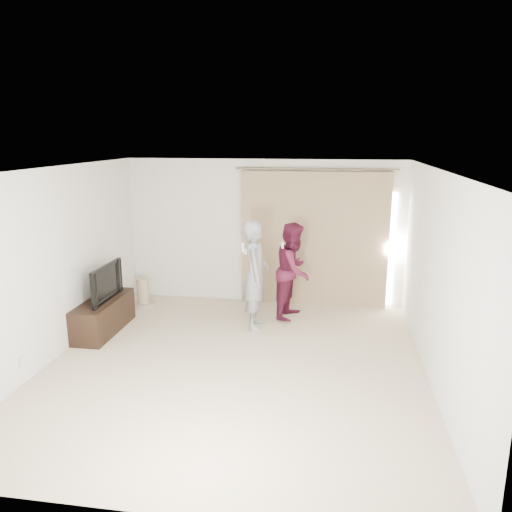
{
  "coord_description": "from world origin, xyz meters",
  "views": [
    {
      "loc": [
        1.24,
        -6.02,
        3.01
      ],
      "look_at": [
        0.1,
        1.2,
        1.23
      ],
      "focal_mm": 35.0,
      "sensor_mm": 36.0,
      "label": 1
    }
  ],
  "objects_px": {
    "tv": "(101,282)",
    "tv_console": "(104,316)",
    "person_woman": "(294,270)",
    "person_man": "(256,275)"
  },
  "relations": [
    {
      "from": "tv",
      "to": "person_woman",
      "type": "xyz_separation_m",
      "value": [
        2.87,
        1.13,
        0.01
      ]
    },
    {
      "from": "tv_console",
      "to": "tv",
      "type": "height_order",
      "value": "tv"
    },
    {
      "from": "tv",
      "to": "person_woman",
      "type": "height_order",
      "value": "person_woman"
    },
    {
      "from": "tv_console",
      "to": "tv",
      "type": "relative_size",
      "value": 1.38
    },
    {
      "from": "tv_console",
      "to": "tv",
      "type": "bearing_deg",
      "value": 0.0
    },
    {
      "from": "tv_console",
      "to": "person_man",
      "type": "relative_size",
      "value": 0.78
    },
    {
      "from": "tv",
      "to": "tv_console",
      "type": "bearing_deg",
      "value": 0.0
    },
    {
      "from": "tv_console",
      "to": "person_woman",
      "type": "height_order",
      "value": "person_woman"
    },
    {
      "from": "tv_console",
      "to": "person_woman",
      "type": "relative_size",
      "value": 0.84
    },
    {
      "from": "person_woman",
      "to": "person_man",
      "type": "bearing_deg",
      "value": -134.59
    }
  ]
}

